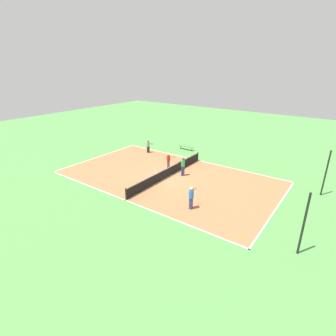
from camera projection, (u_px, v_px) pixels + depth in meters
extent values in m
plane|color=#518E47|center=(168.00, 177.00, 24.15)|extent=(80.00, 80.00, 0.00)
cube|color=#AD6B42|center=(168.00, 177.00, 24.14)|extent=(11.19, 19.44, 0.02)
cube|color=white|center=(198.00, 160.00, 28.31)|extent=(0.10, 19.44, 0.00)
cube|color=white|center=(125.00, 200.00, 19.97)|extent=(0.10, 19.44, 0.00)
cube|color=white|center=(99.00, 157.00, 29.43)|extent=(11.19, 0.10, 0.00)
cube|color=white|center=(276.00, 208.00, 18.85)|extent=(11.19, 0.10, 0.00)
cube|color=white|center=(168.00, 177.00, 24.14)|extent=(11.19, 0.10, 0.00)
cylinder|color=black|center=(198.00, 156.00, 28.06)|extent=(0.10, 0.10, 0.97)
cylinder|color=black|center=(126.00, 194.00, 19.87)|extent=(0.10, 0.10, 0.97)
cube|color=black|center=(168.00, 172.00, 23.97)|extent=(10.89, 0.03, 0.92)
cube|color=white|center=(168.00, 168.00, 23.81)|extent=(10.89, 0.04, 0.06)
cube|color=#4C8C4C|center=(186.00, 146.00, 31.74)|extent=(0.36, 1.91, 0.04)
cylinder|color=#4C4C51|center=(181.00, 147.00, 32.26)|extent=(0.08, 0.08, 0.41)
cylinder|color=#4C4C51|center=(192.00, 149.00, 31.38)|extent=(0.08, 0.08, 0.41)
cube|color=#4C4C51|center=(168.00, 164.00, 26.23)|extent=(0.31, 0.32, 0.73)
cylinder|color=red|center=(168.00, 158.00, 26.01)|extent=(0.50, 0.50, 0.51)
sphere|color=#A87A56|center=(168.00, 155.00, 25.87)|extent=(0.22, 0.22, 0.22)
cylinder|color=#262626|center=(172.00, 157.00, 25.95)|extent=(0.18, 0.25, 0.03)
torus|color=black|center=(174.00, 157.00, 25.94)|extent=(0.42, 0.42, 0.02)
cube|color=navy|center=(191.00, 203.00, 18.66)|extent=(0.27, 0.23, 0.86)
cylinder|color=blue|center=(191.00, 194.00, 18.39)|extent=(0.40, 0.40, 0.61)
sphere|color=beige|center=(191.00, 189.00, 18.23)|extent=(0.26, 0.26, 0.26)
cylinder|color=#262626|center=(193.00, 190.00, 18.59)|extent=(0.28, 0.06, 0.03)
torus|color=black|center=(195.00, 189.00, 18.82)|extent=(0.34, 0.34, 0.02)
cube|color=navy|center=(183.00, 171.00, 24.26)|extent=(0.32, 0.31, 0.92)
cylinder|color=green|center=(183.00, 163.00, 23.98)|extent=(0.50, 0.50, 0.64)
sphere|color=brown|center=(183.00, 158.00, 23.81)|extent=(0.27, 0.27, 0.27)
cylinder|color=#262626|center=(180.00, 162.00, 23.82)|extent=(0.25, 0.18, 0.03)
torus|color=black|center=(177.00, 162.00, 23.73)|extent=(0.42, 0.42, 0.02)
cube|color=black|center=(148.00, 150.00, 30.69)|extent=(0.22, 0.26, 0.75)
cylinder|color=gray|center=(148.00, 144.00, 30.45)|extent=(0.38, 0.38, 0.52)
sphere|color=brown|center=(148.00, 141.00, 30.32)|extent=(0.22, 0.22, 0.22)
cylinder|color=#262626|center=(150.00, 144.00, 30.25)|extent=(0.05, 0.28, 0.03)
torus|color=black|center=(152.00, 144.00, 30.11)|extent=(0.32, 0.32, 0.02)
sphere|color=#CCE033|center=(117.00, 156.00, 29.68)|extent=(0.07, 0.07, 0.07)
sphere|color=#CCE033|center=(288.00, 184.00, 22.62)|extent=(0.07, 0.07, 0.07)
sphere|color=#CCE033|center=(153.00, 196.00, 20.54)|extent=(0.07, 0.07, 0.07)
cylinder|color=black|center=(326.00, 173.00, 20.16)|extent=(0.12, 0.12, 3.72)
cylinder|color=black|center=(304.00, 224.00, 13.71)|extent=(0.12, 0.12, 3.72)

